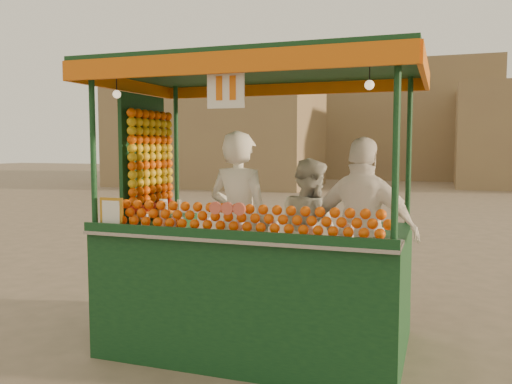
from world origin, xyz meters
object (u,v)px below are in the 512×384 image
(juice_cart, at_px, (248,257))
(vendor_middle, at_px, (310,232))
(vendor_right, at_px, (363,233))
(vendor_left, at_px, (239,223))

(juice_cart, bearing_deg, vendor_middle, 52.15)
(juice_cart, xyz_separation_m, vendor_right, (1.12, 0.10, 0.30))
(vendor_left, xyz_separation_m, vendor_middle, (0.62, 0.53, -0.14))
(vendor_left, distance_m, vendor_right, 1.25)
(juice_cart, relative_size, vendor_left, 1.69)
(juice_cart, distance_m, vendor_left, 0.37)
(juice_cart, bearing_deg, vendor_left, 144.17)
(juice_cart, height_order, vendor_left, juice_cart)
(vendor_left, bearing_deg, vendor_middle, -129.70)
(juice_cart, distance_m, vendor_middle, 0.81)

